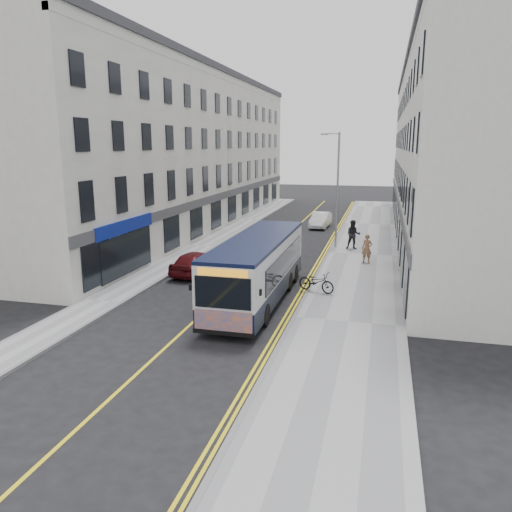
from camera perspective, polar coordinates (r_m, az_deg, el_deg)
The scene contains 17 objects.
ground at distance 23.23m, azimuth -4.87°, elevation -5.41°, with size 140.00×140.00×0.00m, color black.
pavement_east at distance 33.62m, azimuth 12.12°, elevation 0.13°, with size 4.50×64.00×0.12m, color #99999C.
pavement_west at distance 35.80m, azimuth -6.16°, elevation 1.10°, with size 2.00×64.00×0.12m, color #99999C.
kerb_east at distance 33.76m, azimuth 8.31°, elevation 0.34°, with size 0.18×64.00×0.13m, color slate.
kerb_west at distance 35.46m, azimuth -4.64°, elevation 1.03°, with size 0.18×64.00×0.13m, color slate.
road_centre_line at distance 34.40m, azimuth 1.67°, elevation 0.60°, with size 0.12×64.00×0.01m, color yellow.
road_dbl_yellow_inner at distance 33.82m, azimuth 7.55°, elevation 0.28°, with size 0.10×64.00×0.01m, color yellow.
road_dbl_yellow_outer at distance 33.80m, azimuth 7.89°, elevation 0.26°, with size 0.10×64.00×0.01m, color yellow.
terrace_east at distance 42.04m, azimuth 20.38°, elevation 10.95°, with size 6.00×46.00×13.00m, color white.
terrace_west at distance 44.92m, azimuth -7.17°, elevation 11.68°, with size 6.00×46.00×13.00m, color white.
streetlamp at distance 35.09m, azimuth 9.17°, elevation 7.91°, with size 1.32×0.18×8.00m.
city_bus at distance 23.01m, azimuth 0.21°, elevation -1.25°, with size 2.44×10.43×3.03m.
bicycle at distance 24.56m, azimuth 6.92°, elevation -2.94°, with size 0.67×1.92×1.01m, color black.
pedestrian_near at distance 31.03m, azimuth 12.56°, elevation 0.83°, with size 0.64×0.42×1.74m, color #906441.
pedestrian_far at distance 34.88m, azimuth 11.06°, elevation 2.41°, with size 0.97×0.76×2.01m, color black.
car_white at distance 44.41m, azimuth 7.39°, elevation 4.10°, with size 1.40×4.03×1.33m, color white.
car_maroon at distance 28.28m, azimuth -6.83°, elevation -0.73°, with size 1.62×4.02×1.37m, color #4E0D11.
Camera 1 is at (7.35, -20.83, 7.18)m, focal length 35.00 mm.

